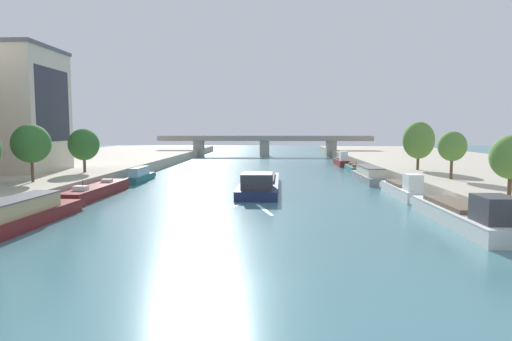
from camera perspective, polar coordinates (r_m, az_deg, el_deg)
The scene contains 20 objects.
ground_plane at distance 22.52m, azimuth -4.61°, elevation -14.87°, with size 400.00×400.00×0.00m, color #42757F.
quay_left at distance 86.24m, azimuth -25.54°, elevation 0.27°, with size 36.00×170.00×1.90m, color #B2A893.
quay_right at distance 83.96m, azimuth 26.95°, elevation 0.09°, with size 36.00×170.00×1.90m, color #B2A893.
barge_midriver at distance 56.74m, azimuth 0.53°, elevation -1.66°, with size 5.21×22.95×2.83m.
wake_behind_barge at distance 42.68m, azimuth -1.32°, elevation -5.14°, with size 5.60×5.93×0.03m.
moored_boat_left_far at distance 39.46m, azimuth -28.41°, elevation -5.15°, with size 3.30×15.61×2.47m.
moored_boat_left_upstream at distance 54.36m, azimuth -20.03°, elevation -2.48°, with size 2.64×15.45×2.42m.
moored_boat_left_second at distance 67.92m, azimuth -14.86°, elevation -0.63°, with size 1.70×10.49×2.22m.
moored_boat_right_second at distance 39.03m, azimuth 25.60°, elevation -5.21°, with size 3.40×16.10×3.20m.
moored_boat_right_gap_after at distance 53.21m, azimuth 18.64°, elevation -2.33°, with size 2.19×12.20×3.05m.
moored_boat_right_upstream at distance 68.36m, azimuth 14.54°, elevation -0.55°, with size 2.94×14.59×2.32m.
moored_boat_right_lone at distance 83.14m, azimuth 12.49°, elevation 0.25°, with size 2.00×10.58×2.22m.
moored_boat_right_midway at distance 96.69m, azimuth 11.07°, elevation 1.22°, with size 2.04×12.14×3.32m.
tree_left_end_of_row at distance 55.21m, azimuth -27.35°, elevation 3.15°, with size 4.22×4.22×6.52m.
tree_left_by_lamp at distance 64.95m, azimuth -21.60°, elevation 3.17°, with size 4.16×4.16×6.06m.
tree_right_third at distance 43.46m, azimuth 30.41°, elevation 1.51°, with size 3.49×3.49×5.46m.
tree_right_far at distance 57.02m, azimuth 24.29°, elevation 2.90°, with size 3.30×3.30×5.74m.
tree_right_end_of_row at distance 68.25m, azimuth 20.50°, elevation 3.72°, with size 4.52×4.52×7.09m.
building_left_far_end at distance 71.52m, azimuth -29.44°, elevation 6.98°, with size 12.77×11.95×17.53m.
bridge_far at distance 129.36m, azimuth 1.13°, elevation 3.61°, with size 63.29×4.40×6.04m.
Camera 1 is at (2.58, -20.98, 7.77)m, focal length 30.57 mm.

